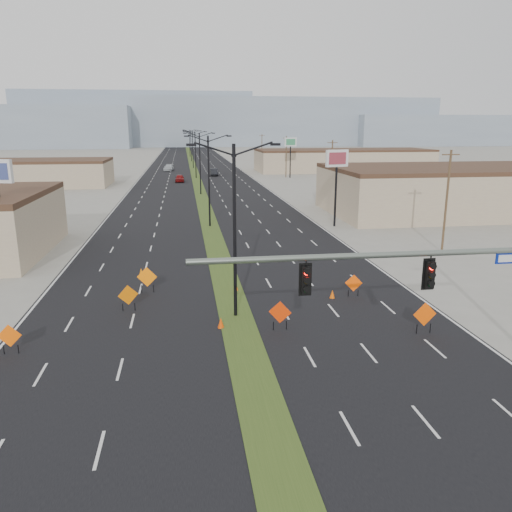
{
  "coord_description": "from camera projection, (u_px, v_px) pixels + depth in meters",
  "views": [
    {
      "loc": [
        -2.77,
        -15.67,
        10.85
      ],
      "look_at": [
        1.47,
        13.65,
        3.2
      ],
      "focal_mm": 35.0,
      "sensor_mm": 36.0,
      "label": 1
    }
  ],
  "objects": [
    {
      "name": "streetlight_6",
      "position": [
        190.0,
        142.0,
        189.25
      ],
      "size": [
        5.15,
        0.24,
        10.02
      ],
      "color": "black",
      "rests_on": "ground"
    },
    {
      "name": "utility_pole_1",
      "position": [
        332.0,
        169.0,
        77.21
      ],
      "size": [
        1.6,
        0.2,
        9.0
      ],
      "color": "#4C3823",
      "rests_on": "ground"
    },
    {
      "name": "building_se_far",
      "position": [
        343.0,
        161.0,
        128.16
      ],
      "size": [
        44.0,
        16.0,
        5.0
      ],
      "primitive_type": "cube",
      "color": "tan",
      "rests_on": "ground"
    },
    {
      "name": "cone_3",
      "position": [
        141.0,
        272.0,
        37.77
      ],
      "size": [
        0.34,
        0.34,
        0.54
      ],
      "primitive_type": "cone",
      "rotation": [
        0.0,
        0.0,
        0.05
      ],
      "color": "orange",
      "rests_on": "ground"
    },
    {
      "name": "cone_0",
      "position": [
        221.0,
        323.0,
        27.74
      ],
      "size": [
        0.45,
        0.45,
        0.62
      ],
      "primitive_type": "cone",
      "rotation": [
        0.0,
        0.0,
        -0.25
      ],
      "color": "#D74104",
      "rests_on": "ground"
    },
    {
      "name": "median_strip",
      "position": [
        196.0,
        176.0,
        113.95
      ],
      "size": [
        2.0,
        400.0,
        0.04
      ],
      "primitive_type": "cube",
      "color": "#2F491A",
      "rests_on": "ground"
    },
    {
      "name": "ground",
      "position": [
        270.0,
        435.0,
        18.12
      ],
      "size": [
        600.0,
        600.0,
        0.0
      ],
      "primitive_type": "plane",
      "color": "gray",
      "rests_on": "ground"
    },
    {
      "name": "streetlight_1",
      "position": [
        209.0,
        178.0,
        55.09
      ],
      "size": [
        5.15,
        0.24,
        10.02
      ],
      "color": "black",
      "rests_on": "ground"
    },
    {
      "name": "construction_sign_1",
      "position": [
        128.0,
        296.0,
        30.16
      ],
      "size": [
        1.18,
        0.46,
        1.65
      ],
      "rotation": [
        0.0,
        0.0,
        0.34
      ],
      "color": "#D56204",
      "rests_on": "ground"
    },
    {
      "name": "construction_sign_4",
      "position": [
        425.0,
        315.0,
        26.83
      ],
      "size": [
        1.34,
        0.1,
        1.78
      ],
      "rotation": [
        0.0,
        0.0,
        0.04
      ],
      "color": "#EE4C05",
      "rests_on": "ground"
    },
    {
      "name": "construction_sign_5",
      "position": [
        354.0,
        284.0,
        32.77
      ],
      "size": [
        1.12,
        0.28,
        1.51
      ],
      "rotation": [
        0.0,
        0.0,
        -0.21
      ],
      "color": "#FF4F05",
      "rests_on": "ground"
    },
    {
      "name": "car_mid",
      "position": [
        214.0,
        172.0,
        115.38
      ],
      "size": [
        1.74,
        4.85,
        1.59
      ],
      "primitive_type": "imported",
      "rotation": [
        0.0,
        0.0,
        -0.01
      ],
      "color": "black",
      "rests_on": "ground"
    },
    {
      "name": "mesa_east",
      "position": [
        470.0,
        130.0,
        318.69
      ],
      "size": [
        160.0,
        50.0,
        18.0
      ],
      "primitive_type": "cube",
      "color": "#818EA0",
      "rests_on": "ground"
    },
    {
      "name": "streetlight_3",
      "position": [
        195.0,
        153.0,
        108.76
      ],
      "size": [
        5.15,
        0.24,
        10.02
      ],
      "color": "black",
      "rests_on": "ground"
    },
    {
      "name": "construction_sign_0",
      "position": [
        9.0,
        337.0,
        24.41
      ],
      "size": [
        1.16,
        0.05,
        1.55
      ],
      "rotation": [
        0.0,
        0.0,
        0.0
      ],
      "color": "#EC5404",
      "rests_on": "ground"
    },
    {
      "name": "signal_mast",
      "position": [
        472.0,
        283.0,
        20.02
      ],
      "size": [
        16.3,
        0.6,
        8.0
      ],
      "color": "slate",
      "rests_on": "ground"
    },
    {
      "name": "building_se_near",
      "position": [
        467.0,
        191.0,
        65.26
      ],
      "size": [
        36.0,
        18.0,
        5.5
      ],
      "primitive_type": "cube",
      "color": "tan",
      "rests_on": "ground"
    },
    {
      "name": "streetlight_5",
      "position": [
        191.0,
        145.0,
        162.42
      ],
      "size": [
        5.15,
        0.24,
        10.02
      ],
      "color": "black",
      "rests_on": "ground"
    },
    {
      "name": "car_left",
      "position": [
        180.0,
        178.0,
        102.13
      ],
      "size": [
        1.84,
        4.44,
        1.5
      ],
      "primitive_type": "imported",
      "rotation": [
        0.0,
        0.0,
        -0.02
      ],
      "color": "maroon",
      "rests_on": "ground"
    },
    {
      "name": "utility_pole_2",
      "position": [
        286.0,
        156.0,
        110.75
      ],
      "size": [
        1.6,
        0.2,
        9.0
      ],
      "color": "#4C3823",
      "rests_on": "ground"
    },
    {
      "name": "pole_sign_east_far",
      "position": [
        291.0,
        145.0,
        109.23
      ],
      "size": [
        2.82,
        1.19,
        8.72
      ],
      "rotation": [
        0.0,
        0.0,
        0.31
      ],
      "color": "black",
      "rests_on": "ground"
    },
    {
      "name": "streetlight_0",
      "position": [
        235.0,
        226.0,
        28.26
      ],
      "size": [
        5.15,
        0.24,
        10.02
      ],
      "color": "black",
      "rests_on": "ground"
    },
    {
      "name": "cone_2",
      "position": [
        332.0,
        294.0,
        32.6
      ],
      "size": [
        0.36,
        0.36,
        0.57
      ],
      "primitive_type": "cone",
      "rotation": [
        0.0,
        0.0,
        0.06
      ],
      "color": "#E65404",
      "rests_on": "ground"
    },
    {
      "name": "streetlight_2",
      "position": [
        200.0,
        162.0,
        81.93
      ],
      "size": [
        5.15,
        0.24,
        10.02
      ],
      "color": "black",
      "rests_on": "ground"
    },
    {
      "name": "utility_pole_0",
      "position": [
        447.0,
        200.0,
        43.67
      ],
      "size": [
        1.6,
        0.2,
        9.0
      ],
      "color": "#4C3823",
      "rests_on": "ground"
    },
    {
      "name": "car_far",
      "position": [
        169.0,
        168.0,
        128.96
      ],
      "size": [
        2.75,
        5.52,
        1.54
      ],
      "primitive_type": "imported",
      "rotation": [
        0.0,
        0.0,
        -0.12
      ],
      "color": "silver",
      "rests_on": "ground"
    },
    {
      "name": "construction_sign_2",
      "position": [
        147.0,
        278.0,
        33.46
      ],
      "size": [
        1.35,
        0.26,
        1.81
      ],
      "rotation": [
        0.0,
        0.0,
        -0.16
      ],
      "color": "orange",
      "rests_on": "ground"
    },
    {
      "name": "mesa_backdrop",
      "position": [
        138.0,
        119.0,
        316.62
      ],
      "size": [
        140.0,
        50.0,
        32.0
      ],
      "primitive_type": "cube",
      "color": "#818EA0",
      "rests_on": "ground"
    },
    {
      "name": "road_surface",
      "position": [
        196.0,
        176.0,
        113.95
      ],
      "size": [
        25.0,
        400.0,
        0.02
      ],
      "primitive_type": "cube",
      "color": "black",
      "rests_on": "ground"
    },
    {
      "name": "streetlight_4",
      "position": [
        193.0,
        148.0,
        135.59
      ],
      "size": [
        5.15,
        0.24,
        10.02
      ],
      "color": "black",
      "rests_on": "ground"
    },
    {
      "name": "utility_pole_3",
      "position": [
        262.0,
        149.0,
        144.3
      ],
      "size": [
        1.6,
        0.2,
        9.0
      ],
      "color": "#4C3823",
      "rests_on": "ground"
    },
    {
      "name": "pole_sign_east_near",
      "position": [
        337.0,
        165.0,
        54.87
      ],
      "size": [
        2.75,
        1.17,
        8.5
      ],
      "rotation": [
        0.0,
        0.0,
        0.31
      ],
      "color": "black",
      "rests_on": "ground"
    },
    {
      "name": "construction_sign_3",
      "position": [
        280.0,
        313.0,
        27.3
      ],
      "size": [
        1.2,
        0.47,
        1.68
      ],
      "rotation": [
        0.0,
        0.0,
        -0.35
      ],
      "color": "red",
      "rests_on": "ground"
    },
    {
      "name": "cone_1",
      "position": [
        236.0,
        287.0,
        34.06
      ],
      "size": [
        0.44,
        0.44,
        0.56
      ],
      "primitive_type": "cone",
      "rotation": [
        0.0,
        0.0,
        0.36
      ],
      "color": "#FF6505",
      "rests_on": "ground"
    },
    {
      "name": "building_sw_far",
      "position": [
        28.0,
        174.0,
        94.58
      ],
      "size": [
        30.0,
        14.0,
        4.5
      ],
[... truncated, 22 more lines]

